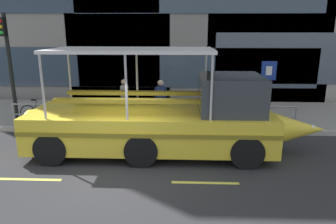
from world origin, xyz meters
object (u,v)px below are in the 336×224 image
(parking_sign, at_px, (268,81))
(pedestrian_mid_left, at_px, (161,96))
(pedestrian_mid_right, at_px, (124,95))
(duck_tour_boat, at_px, (169,120))
(traffic_light_pole, at_px, (8,58))
(pedestrian_near_bow, at_px, (243,95))
(leaned_bicycle, at_px, (40,113))

(parking_sign, height_order, pedestrian_mid_left, parking_sign)
(pedestrian_mid_right, bearing_deg, duck_tour_boat, -57.91)
(traffic_light_pole, xyz_separation_m, parking_sign, (10.61, 0.16, -0.94))
(pedestrian_near_bow, bearing_deg, parking_sign, -30.89)
(traffic_light_pole, distance_m, parking_sign, 10.65)
(leaned_bicycle, relative_size, pedestrian_mid_left, 0.99)
(parking_sign, xyz_separation_m, leaned_bicycle, (-9.49, -0.25, -1.36))
(traffic_light_pole, bearing_deg, duck_tour_boat, -23.06)
(duck_tour_boat, bearing_deg, traffic_light_pole, 156.94)
(parking_sign, bearing_deg, pedestrian_near_bow, 149.11)
(parking_sign, bearing_deg, pedestrian_mid_left, 179.94)
(duck_tour_boat, bearing_deg, leaned_bicycle, 153.70)
(parking_sign, bearing_deg, traffic_light_pole, -179.16)
(duck_tour_boat, height_order, pedestrian_near_bow, duck_tour_boat)
(traffic_light_pole, bearing_deg, pedestrian_near_bow, 3.91)
(leaned_bicycle, distance_m, pedestrian_near_bow, 8.69)
(traffic_light_pole, xyz_separation_m, pedestrian_near_bow, (9.75, 0.67, -1.62))
(parking_sign, relative_size, pedestrian_mid_right, 1.46)
(leaned_bicycle, height_order, pedestrian_mid_right, pedestrian_mid_right)
(pedestrian_mid_left, bearing_deg, pedestrian_mid_right, 172.02)
(leaned_bicycle, distance_m, duck_tour_boat, 6.22)
(traffic_light_pole, xyz_separation_m, leaned_bicycle, (1.12, -0.10, -2.29))
(leaned_bicycle, height_order, duck_tour_boat, duck_tour_boat)
(duck_tour_boat, height_order, pedestrian_mid_right, duck_tour_boat)
(parking_sign, bearing_deg, duck_tour_boat, -142.69)
(pedestrian_mid_left, bearing_deg, duck_tour_boat, -81.41)
(traffic_light_pole, bearing_deg, pedestrian_mid_right, 4.65)
(pedestrian_mid_left, relative_size, pedestrian_mid_right, 1.01)
(traffic_light_pole, height_order, pedestrian_near_bow, traffic_light_pole)
(pedestrian_near_bow, bearing_deg, duck_tour_boat, -131.25)
(leaned_bicycle, xyz_separation_m, duck_tour_boat, (5.56, -2.75, 0.54))
(duck_tour_boat, distance_m, pedestrian_mid_right, 3.80)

